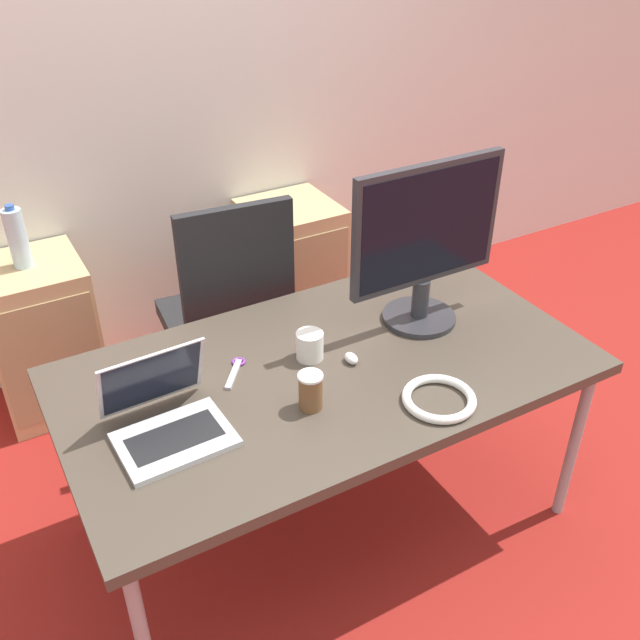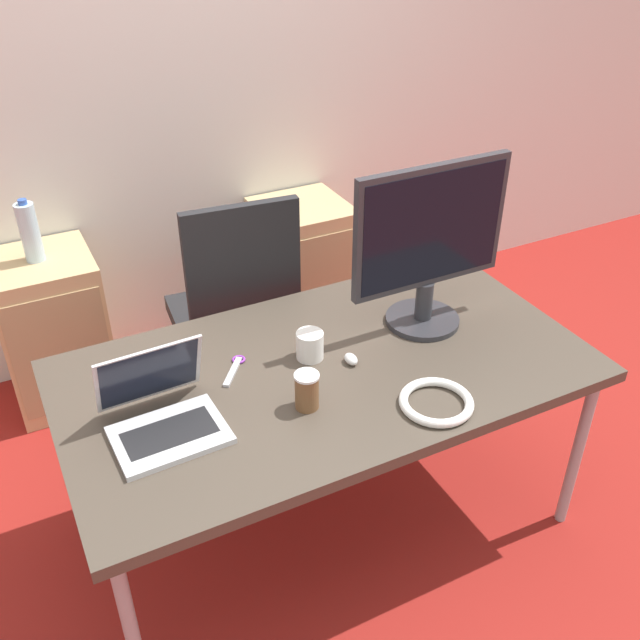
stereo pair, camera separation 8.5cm
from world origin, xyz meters
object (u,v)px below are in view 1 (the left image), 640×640
monitor (426,243)px  laptop_center (167,418)px  office_chair (229,335)px  coffee_cup_brown (311,391)px  cable_coil (439,399)px  mouse (351,358)px  coffee_cup_white (310,346)px  cabinet_left (43,337)px  water_bottle (17,238)px  cabinet_right (292,270)px

monitor → laptop_center: bearing=-172.5°
office_chair → laptop_center: 1.04m
coffee_cup_brown → cable_coil: 0.39m
office_chair → mouse: office_chair is taller
monitor → coffee_cup_white: size_ratio=6.10×
mouse → cable_coil: mouse is taller
coffee_cup_brown → monitor: bearing=22.2°
laptop_center → coffee_cup_brown: 0.42m
cabinet_left → coffee_cup_brown: bearing=-67.2°
mouse → water_bottle: bearing=122.9°
water_bottle → mouse: bearing=-57.1°
monitor → mouse: bearing=-163.8°
monitor → water_bottle: bearing=135.1°
cabinet_left → monitor: size_ratio=1.20×
water_bottle → laptop_center: (0.17, -1.26, -0.06)m
cabinet_left → monitor: bearing=-44.8°
water_bottle → coffee_cup_white: bearing=-58.8°
water_bottle → laptop_center: water_bottle is taller
monitor → coffee_cup_white: monitor is taller
cabinet_left → coffee_cup_brown: coffee_cup_brown is taller
cabinet_left → monitor: monitor is taller
laptop_center → monitor: (0.97, 0.13, 0.25)m
monitor → coffee_cup_brown: (-0.56, -0.23, -0.24)m
cabinet_right → coffee_cup_brown: coffee_cup_brown is taller
coffee_cup_brown → cabinet_right: bearing=64.8°
coffee_cup_brown → office_chair: bearing=83.0°
water_bottle → coffee_cup_brown: size_ratio=2.24×
cabinet_left → cable_coil: (0.92, -1.53, 0.38)m
cabinet_right → coffee_cup_brown: size_ratio=5.85×
office_chair → cable_coil: (0.23, -1.09, 0.34)m
cabinet_right → cable_coil: (-0.30, -1.53, 0.38)m
monitor → cable_coil: (-0.22, -0.40, -0.29)m
cabinet_right → laptop_center: (-1.04, -1.26, 0.41)m
laptop_center → coffee_cup_brown: size_ratio=2.70×
water_bottle → cable_coil: bearing=-59.1°
cabinet_right → laptop_center: bearing=-129.7°
cabinet_left → cable_coil: size_ratio=3.11×
water_bottle → cabinet_left: bearing=-90.0°
office_chair → mouse: size_ratio=18.24×
office_chair → cabinet_right: size_ratio=1.51×
mouse → coffee_cup_brown: coffee_cup_brown is taller
cabinet_right → cabinet_left: bearing=180.0°
water_bottle → mouse: 1.47m
cabinet_left → cabinet_right: same height
cabinet_right → monitor: (-0.08, -1.13, 0.66)m
laptop_center → monitor: monitor is taller
cabinet_right → monitor: 1.31m
office_chair → water_bottle: bearing=147.5°
office_chair → laptop_center: office_chair is taller
office_chair → mouse: (0.11, -0.79, 0.34)m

